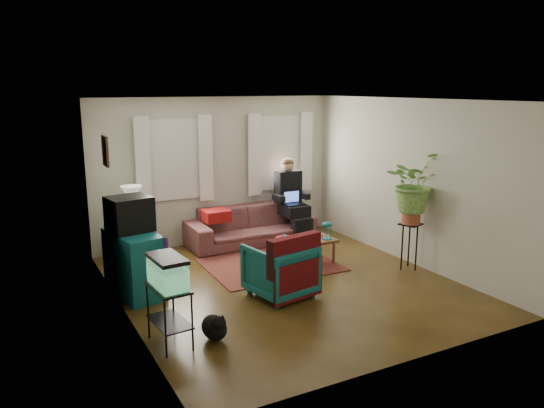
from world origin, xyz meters
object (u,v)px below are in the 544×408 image
aquarium_stand (170,316)px  coffee_table (304,252)px  side_table (134,242)px  armchair (280,267)px  plant_stand (409,246)px  sofa (251,219)px  dresser (134,264)px

aquarium_stand → coffee_table: aquarium_stand is taller
side_table → armchair: size_ratio=0.81×
coffee_table → plant_stand: plant_stand is taller
armchair → plant_stand: armchair is taller
sofa → armchair: 2.47m
aquarium_stand → coffee_table: 3.14m
dresser → armchair: 1.97m
dresser → armchair: size_ratio=1.21×
armchair → plant_stand: (2.27, 0.00, -0.04)m
armchair → plant_stand: size_ratio=1.10×
dresser → plant_stand: size_ratio=1.34×
sofa → armchair: size_ratio=2.84×
dresser → armchair: dresser is taller
sofa → plant_stand: sofa is taller
sofa → side_table: size_ratio=3.49×
sofa → dresser: 2.82m
dresser → coffee_table: bearing=-10.9°
dresser → coffee_table: 2.69m
side_table → aquarium_stand: 3.05m
armchair → coffee_table: (0.94, 0.94, -0.20)m
dresser → plant_stand: (4.01, -0.95, -0.07)m
side_table → dresser: size_ratio=0.67×
sofa → side_table: (-2.09, -0.01, -0.12)m
sofa → side_table: sofa is taller
side_table → aquarium_stand: size_ratio=0.97×
sofa → dresser: bearing=-148.9°
dresser → sofa: bearing=19.7°
side_table → coffee_table: size_ratio=0.66×
aquarium_stand → armchair: (1.74, 0.67, 0.07)m
armchair → coffee_table: size_ratio=0.82×
armchair → coffee_table: bearing=-145.4°
sofa → armchair: sofa is taller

